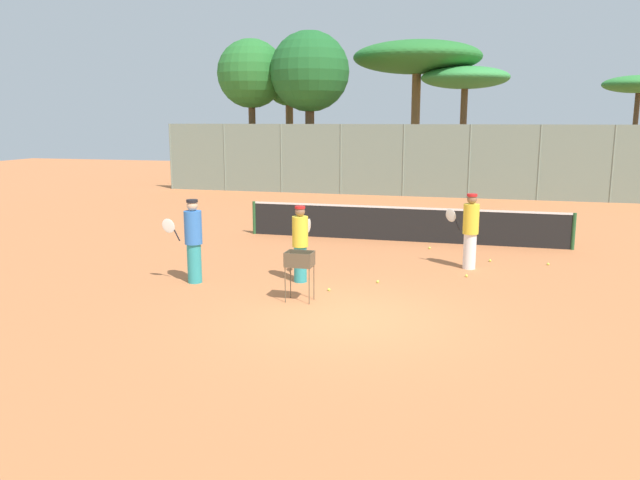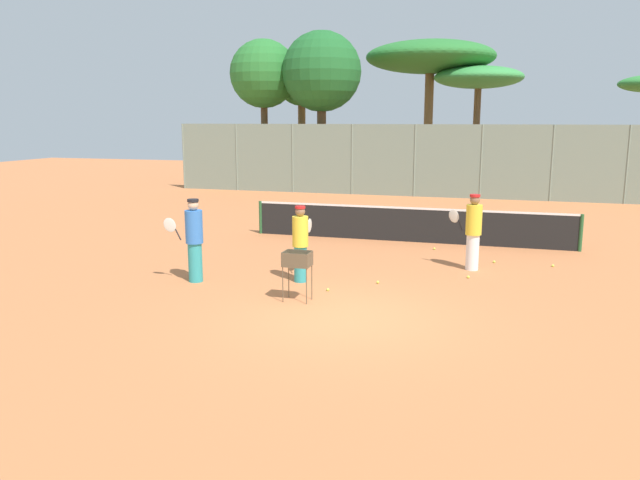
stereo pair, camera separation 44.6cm
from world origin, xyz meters
name	(u,v)px [view 1 (the left image)]	position (x,y,z in m)	size (l,w,h in m)	color
ground_plane	(348,318)	(0.00, 0.00, 0.00)	(80.00, 80.00, 0.00)	#C67242
tennis_net	(404,223)	(0.00, 7.80, 0.56)	(9.87, 0.10, 1.07)	#26592D
back_fence	(436,161)	(0.00, 19.25, 1.73)	(28.11, 0.08, 3.46)	gray
tree_0	(417,59)	(-1.68, 24.89, 6.99)	(7.10, 7.10, 7.95)	brown
tree_1	(251,75)	(-10.03, 21.06, 6.03)	(3.62, 3.62, 7.90)	brown
tree_2	(465,79)	(0.99, 24.30, 5.80)	(4.71, 4.71, 6.48)	brown
tree_3	(310,73)	(-6.73, 20.85, 6.06)	(4.11, 4.11, 8.17)	brown
tree_4	(289,82)	(-8.34, 22.39, 5.69)	(2.81, 2.81, 7.22)	brown
tree_5	(639,86)	(9.44, 23.69, 5.32)	(3.46, 3.46, 5.83)	brown
player_white_outfit	(470,230)	(2.07, 4.67, 0.98)	(0.89, 0.53, 1.89)	white
player_red_cap	(193,240)	(-3.99, 1.62, 1.00)	(0.95, 0.40, 1.92)	teal
player_yellow_shirt	(300,243)	(-1.65, 2.33, 0.92)	(0.37, 0.92, 1.77)	teal
ball_cart	(300,263)	(-1.21, 0.82, 0.81)	(0.56, 0.41, 1.04)	brown
tennis_ball_0	(329,290)	(-0.81, 1.71, 0.03)	(0.07, 0.07, 0.07)	#D1E54C
tennis_ball_1	(430,248)	(0.90, 6.82, 0.03)	(0.07, 0.07, 0.07)	#D1E54C
tennis_ball_2	(548,264)	(4.04, 5.56, 0.03)	(0.07, 0.07, 0.07)	#D1E54C
tennis_ball_3	(490,260)	(2.60, 5.59, 0.03)	(0.07, 0.07, 0.07)	#D1E54C
tennis_ball_4	(378,282)	(0.10, 2.66, 0.03)	(0.07, 0.07, 0.07)	#D1E54C
tennis_ball_5	(466,276)	(2.05, 3.75, 0.03)	(0.07, 0.07, 0.07)	#D1E54C
parked_car	(512,178)	(3.68, 23.00, 0.66)	(4.20, 1.70, 1.60)	#3F4C8C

